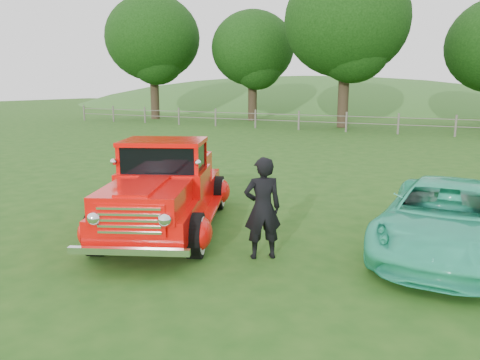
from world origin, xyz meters
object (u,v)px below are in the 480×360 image
at_px(tree_mid_west, 253,49).
at_px(red_pickup, 166,190).
at_px(tree_far_west, 153,38).
at_px(man, 263,208).
at_px(teal_sedan, 446,218).
at_px(tree_near_west, 347,21).

bearing_deg(tree_mid_west, red_pickup, -68.49).
xyz_separation_m(tree_far_west, man, (20.88, -25.39, -5.65)).
xyz_separation_m(tree_mid_west, teal_sedan, (15.55, -25.82, -4.95)).
relative_size(tree_mid_west, man, 5.03).
bearing_deg(red_pickup, tree_mid_west, 89.24).
height_order(tree_near_west, red_pickup, tree_near_west).
height_order(tree_far_west, red_pickup, tree_far_west).
relative_size(tree_far_west, tree_near_west, 0.95).
xyz_separation_m(teal_sedan, man, (-2.67, -1.57, 0.24)).
bearing_deg(teal_sedan, man, -148.05).
height_order(red_pickup, man, red_pickup).
distance_m(red_pickup, man, 2.39).
xyz_separation_m(tree_near_west, man, (4.88, -24.39, -5.96)).
distance_m(tree_far_west, red_pickup, 31.49).
xyz_separation_m(tree_near_west, teal_sedan, (7.55, -22.82, -6.19)).
relative_size(tree_near_west, red_pickup, 1.98).
relative_size(tree_far_west, teal_sedan, 2.28).
bearing_deg(tree_mid_west, teal_sedan, -58.95).
height_order(tree_far_west, teal_sedan, tree_far_west).
height_order(tree_mid_west, man, tree_mid_west).
distance_m(tree_near_west, teal_sedan, 24.82).
height_order(tree_far_west, tree_near_west, tree_near_west).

